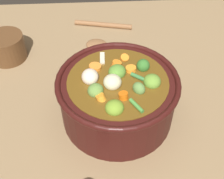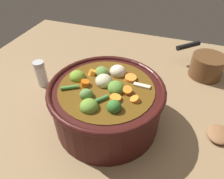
{
  "view_description": "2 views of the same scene",
  "coord_description": "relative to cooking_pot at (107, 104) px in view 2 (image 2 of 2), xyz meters",
  "views": [
    {
      "loc": [
        0.04,
        0.47,
        0.57
      ],
      "look_at": [
        0.01,
        0.01,
        0.1
      ],
      "focal_mm": 47.98,
      "sensor_mm": 36.0,
      "label": 1
    },
    {
      "loc": [
        -0.35,
        -0.13,
        0.42
      ],
      "look_at": [
        0.0,
        -0.01,
        0.11
      ],
      "focal_mm": 33.57,
      "sensor_mm": 36.0,
      "label": 2
    }
  ],
  "objects": [
    {
      "name": "salt_shaker",
      "position": [
        0.08,
        0.25,
        -0.02
      ],
      "size": [
        0.03,
        0.03,
        0.08
      ],
      "color": "silver",
      "rests_on": "ground_plane"
    },
    {
      "name": "ground_plane",
      "position": [
        -0.0,
        -0.0,
        -0.06
      ],
      "size": [
        1.1,
        1.1,
        0.0
      ],
      "primitive_type": "plane",
      "color": "#8C704C"
    },
    {
      "name": "small_saucepan",
      "position": [
        0.31,
        -0.24,
        -0.03
      ],
      "size": [
        0.17,
        0.16,
        0.07
      ],
      "color": "brown",
      "rests_on": "ground_plane"
    },
    {
      "name": "cooking_pot",
      "position": [
        0.0,
        0.0,
        0.0
      ],
      "size": [
        0.28,
        0.28,
        0.14
      ],
      "color": "#38110F",
      "rests_on": "ground_plane"
    }
  ]
}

